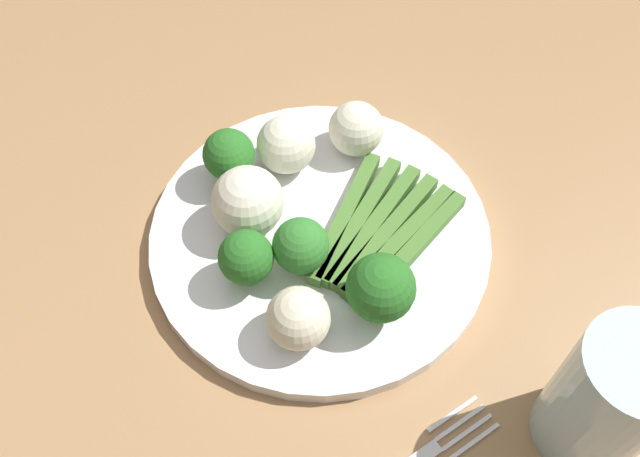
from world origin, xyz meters
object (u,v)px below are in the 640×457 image
(broccoli_back, at_px, (301,246))
(broccoli_outer_edge, at_px, (246,258))
(water_glass, at_px, (609,399))
(cauliflower_mid, at_px, (286,145))
(dining_table, at_px, (364,366))
(cauliflower_near_center, at_px, (248,202))
(broccoli_back_right, at_px, (229,155))
(cauliflower_right, at_px, (299,320))
(asparagus_bundle, at_px, (379,231))
(broccoli_front, at_px, (375,291))
(cauliflower_front_left, at_px, (356,129))
(plate, at_px, (320,237))

(broccoli_back, distance_m, broccoli_outer_edge, 0.04)
(water_glass, bearing_deg, cauliflower_mid, -161.20)
(dining_table, height_order, cauliflower_near_center, cauliflower_near_center)
(broccoli_back_right, height_order, broccoli_outer_edge, broccoli_back_right)
(cauliflower_mid, height_order, water_glass, water_glass)
(broccoli_back_right, bearing_deg, broccoli_outer_edge, -12.81)
(broccoli_outer_edge, xyz_separation_m, cauliflower_right, (0.06, 0.02, -0.01))
(broccoli_outer_edge, bearing_deg, cauliflower_near_center, 157.82)
(asparagus_bundle, xyz_separation_m, cauliflower_near_center, (-0.05, -0.09, 0.02))
(dining_table, xyz_separation_m, broccoli_outer_edge, (-0.06, -0.08, 0.16))
(dining_table, distance_m, broccoli_front, 0.16)
(cauliflower_mid, xyz_separation_m, cauliflower_right, (0.16, -0.05, -0.00))
(broccoli_front, bearing_deg, cauliflower_front_left, 158.91)
(plate, xyz_separation_m, cauliflower_near_center, (-0.03, -0.05, 0.04))
(cauliflower_front_left, xyz_separation_m, cauliflower_near_center, (0.04, -0.11, 0.01))
(cauliflower_front_left, height_order, cauliflower_near_center, cauliflower_near_center)
(plate, distance_m, cauliflower_near_center, 0.07)
(plate, relative_size, cauliflower_mid, 5.56)
(dining_table, height_order, cauliflower_mid, cauliflower_mid)
(broccoli_front, height_order, cauliflower_mid, broccoli_front)
(broccoli_back_right, bearing_deg, cauliflower_mid, 84.64)
(plate, distance_m, broccoli_back_right, 0.10)
(cauliflower_near_center, bearing_deg, plate, 56.52)
(dining_table, distance_m, cauliflower_near_center, 0.20)
(asparagus_bundle, bearing_deg, dining_table, -151.70)
(broccoli_front, bearing_deg, cauliflower_right, -96.53)
(water_glass, bearing_deg, broccoli_back, -146.25)
(cauliflower_right, bearing_deg, broccoli_outer_edge, -164.43)
(cauliflower_near_center, xyz_separation_m, cauliflower_right, (0.11, -0.00, -0.01))
(broccoli_outer_edge, xyz_separation_m, water_glass, (0.21, 0.17, 0.02))
(broccoli_back, relative_size, water_glass, 0.44)
(broccoli_back_right, relative_size, cauliflower_right, 1.12)
(broccoli_front, distance_m, cauliflower_front_left, 0.17)
(asparagus_bundle, distance_m, broccoli_back_right, 0.14)
(asparagus_bundle, distance_m, cauliflower_mid, 0.11)
(cauliflower_front_left, distance_m, cauliflower_near_center, 0.12)
(broccoli_back, distance_m, cauliflower_mid, 0.11)
(dining_table, xyz_separation_m, asparagus_bundle, (-0.05, 0.03, 0.13))
(asparagus_bundle, relative_size, cauliflower_right, 3.17)
(cauliflower_near_center, height_order, water_glass, water_glass)
(dining_table, bearing_deg, asparagus_bundle, 148.75)
(broccoli_back, relative_size, broccoli_outer_edge, 1.03)
(cauliflower_front_left, bearing_deg, broccoli_back, -44.46)
(cauliflower_mid, bearing_deg, dining_table, 2.73)
(broccoli_front, distance_m, water_glass, 0.17)
(cauliflower_right, bearing_deg, broccoli_front, 83.47)
(broccoli_back_right, bearing_deg, asparagus_bundle, 40.38)
(dining_table, height_order, broccoli_back, broccoli_back)
(cauliflower_mid, bearing_deg, cauliflower_right, -19.35)
(dining_table, height_order, cauliflower_front_left, cauliflower_front_left)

